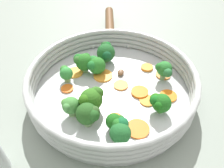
{
  "coord_description": "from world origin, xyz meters",
  "views": [
    {
      "loc": [
        -0.05,
        -0.35,
        0.36
      ],
      "look_at": [
        0.0,
        0.0,
        0.03
      ],
      "focal_mm": 35.0,
      "sensor_mm": 36.0,
      "label": 1
    }
  ],
  "objects_px": {
    "broccoli_floret_1": "(88,114)",
    "broccoli_floret_10": "(96,65)",
    "carrot_slice_3": "(163,75)",
    "carrot_slice_8": "(138,129)",
    "carrot_slice_7": "(168,96)",
    "carrot_slice_10": "(115,119)",
    "carrot_slice_1": "(147,68)",
    "broccoli_floret_5": "(106,52)",
    "carrot_slice_5": "(75,72)",
    "carrot_slice_11": "(79,109)",
    "broccoli_floret_0": "(83,61)",
    "broccoli_floret_3": "(66,73)",
    "carrot_slice_2": "(103,76)",
    "skillet": "(112,91)",
    "carrot_slice_4": "(67,89)",
    "broccoli_floret_8": "(70,106)",
    "broccoli_floret_6": "(120,131)",
    "broccoli_floret_4": "(160,102)",
    "broccoli_floret_9": "(115,121)",
    "broccoli_floret_7": "(92,99)",
    "carrot_slice_9": "(121,85)",
    "mushroom_piece_0": "(121,72)",
    "broccoli_floret_2": "(164,69)",
    "carrot_slice_6": "(140,92)",
    "carrot_slice_0": "(147,101)"
  },
  "relations": [
    {
      "from": "carrot_slice_4",
      "to": "carrot_slice_5",
      "type": "distance_m",
      "value": 0.06
    },
    {
      "from": "broccoli_floret_5",
      "to": "broccoli_floret_8",
      "type": "relative_size",
      "value": 1.27
    },
    {
      "from": "carrot_slice_1",
      "to": "carrot_slice_4",
      "type": "xyz_separation_m",
      "value": [
        -0.2,
        -0.05,
        -0.0
      ]
    },
    {
      "from": "carrot_slice_11",
      "to": "broccoli_floret_6",
      "type": "height_order",
      "value": "broccoli_floret_6"
    },
    {
      "from": "broccoli_floret_0",
      "to": "mushroom_piece_0",
      "type": "height_order",
      "value": "broccoli_floret_0"
    },
    {
      "from": "carrot_slice_9",
      "to": "broccoli_floret_7",
      "type": "relative_size",
      "value": 0.66
    },
    {
      "from": "broccoli_floret_8",
      "to": "broccoli_floret_9",
      "type": "distance_m",
      "value": 0.09
    },
    {
      "from": "broccoli_floret_3",
      "to": "broccoli_floret_6",
      "type": "xyz_separation_m",
      "value": [
        0.1,
        -0.18,
        0.0
      ]
    },
    {
      "from": "broccoli_floret_5",
      "to": "carrot_slice_6",
      "type": "bearing_deg",
      "value": -65.85
    },
    {
      "from": "carrot_slice_9",
      "to": "broccoli_floret_10",
      "type": "distance_m",
      "value": 0.08
    },
    {
      "from": "broccoli_floret_2",
      "to": "carrot_slice_3",
      "type": "bearing_deg",
      "value": 63.82
    },
    {
      "from": "broccoli_floret_1",
      "to": "carrot_slice_3",
      "type": "bearing_deg",
      "value": 32.65
    },
    {
      "from": "skillet",
      "to": "carrot_slice_9",
      "type": "relative_size",
      "value": 10.33
    },
    {
      "from": "carrot_slice_0",
      "to": "carrot_slice_2",
      "type": "height_order",
      "value": "carrot_slice_2"
    },
    {
      "from": "broccoli_floret_5",
      "to": "broccoli_floret_10",
      "type": "relative_size",
      "value": 1.22
    },
    {
      "from": "carrot_slice_2",
      "to": "broccoli_floret_7",
      "type": "xyz_separation_m",
      "value": [
        -0.03,
        -0.1,
        0.03
      ]
    },
    {
      "from": "broccoli_floret_0",
      "to": "broccoli_floret_6",
      "type": "xyz_separation_m",
      "value": [
        0.05,
        -0.21,
        -0.0
      ]
    },
    {
      "from": "broccoli_floret_0",
      "to": "broccoli_floret_3",
      "type": "height_order",
      "value": "broccoli_floret_0"
    },
    {
      "from": "carrot_slice_5",
      "to": "carrot_slice_11",
      "type": "bearing_deg",
      "value": -87.32
    },
    {
      "from": "carrot_slice_2",
      "to": "skillet",
      "type": "bearing_deg",
      "value": -71.72
    },
    {
      "from": "broccoli_floret_0",
      "to": "broccoli_floret_4",
      "type": "height_order",
      "value": "broccoli_floret_0"
    },
    {
      "from": "carrot_slice_9",
      "to": "carrot_slice_11",
      "type": "distance_m",
      "value": 0.11
    },
    {
      "from": "carrot_slice_6",
      "to": "broccoli_floret_5",
      "type": "relative_size",
      "value": 0.67
    },
    {
      "from": "broccoli_floret_2",
      "to": "carrot_slice_9",
      "type": "bearing_deg",
      "value": -175.33
    },
    {
      "from": "carrot_slice_4",
      "to": "broccoli_floret_0",
      "type": "relative_size",
      "value": 0.57
    },
    {
      "from": "carrot_slice_2",
      "to": "broccoli_floret_6",
      "type": "relative_size",
      "value": 1.04
    },
    {
      "from": "broccoli_floret_9",
      "to": "mushroom_piece_0",
      "type": "relative_size",
      "value": 1.68
    },
    {
      "from": "carrot_slice_11",
      "to": "broccoli_floret_7",
      "type": "xyz_separation_m",
      "value": [
        0.03,
        -0.0,
        0.03
      ]
    },
    {
      "from": "carrot_slice_7",
      "to": "carrot_slice_10",
      "type": "distance_m",
      "value": 0.13
    },
    {
      "from": "broccoli_floret_9",
      "to": "carrot_slice_1",
      "type": "bearing_deg",
      "value": 57.07
    },
    {
      "from": "mushroom_piece_0",
      "to": "carrot_slice_3",
      "type": "bearing_deg",
      "value": -10.72
    },
    {
      "from": "carrot_slice_6",
      "to": "carrot_slice_10",
      "type": "height_order",
      "value": "carrot_slice_6"
    },
    {
      "from": "carrot_slice_7",
      "to": "carrot_slice_8",
      "type": "relative_size",
      "value": 0.83
    },
    {
      "from": "carrot_slice_11",
      "to": "broccoli_floret_2",
      "type": "height_order",
      "value": "broccoli_floret_2"
    },
    {
      "from": "carrot_slice_3",
      "to": "carrot_slice_8",
      "type": "relative_size",
      "value": 0.79
    },
    {
      "from": "carrot_slice_2",
      "to": "mushroom_piece_0",
      "type": "bearing_deg",
      "value": 1.39
    },
    {
      "from": "skillet",
      "to": "broccoli_floret_5",
      "type": "bearing_deg",
      "value": 89.26
    },
    {
      "from": "broccoli_floret_5",
      "to": "carrot_slice_10",
      "type": "bearing_deg",
      "value": -92.38
    },
    {
      "from": "carrot_slice_9",
      "to": "carrot_slice_10",
      "type": "relative_size",
      "value": 1.13
    },
    {
      "from": "carrot_slice_1",
      "to": "broccoli_floret_1",
      "type": "bearing_deg",
      "value": -135.71
    },
    {
      "from": "broccoli_floret_1",
      "to": "carrot_slice_9",
      "type": "bearing_deg",
      "value": 51.23
    },
    {
      "from": "carrot_slice_3",
      "to": "broccoli_floret_3",
      "type": "bearing_deg",
      "value": 175.94
    },
    {
      "from": "carrot_slice_0",
      "to": "broccoli_floret_10",
      "type": "height_order",
      "value": "broccoli_floret_10"
    },
    {
      "from": "carrot_slice_2",
      "to": "carrot_slice_8",
      "type": "distance_m",
      "value": 0.17
    },
    {
      "from": "carrot_slice_3",
      "to": "broccoli_floret_1",
      "type": "bearing_deg",
      "value": -147.35
    },
    {
      "from": "broccoli_floret_1",
      "to": "broccoli_floret_10",
      "type": "relative_size",
      "value": 1.12
    },
    {
      "from": "carrot_slice_7",
      "to": "broccoli_floret_8",
      "type": "distance_m",
      "value": 0.21
    },
    {
      "from": "skillet",
      "to": "carrot_slice_1",
      "type": "bearing_deg",
      "value": 31.53
    },
    {
      "from": "carrot_slice_1",
      "to": "carrot_slice_7",
      "type": "distance_m",
      "value": 0.1
    },
    {
      "from": "broccoli_floret_5",
      "to": "broccoli_floret_8",
      "type": "xyz_separation_m",
      "value": [
        -0.09,
        -0.17,
        -0.0
      ]
    }
  ]
}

